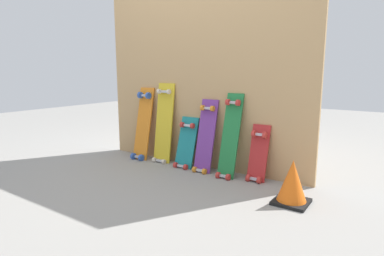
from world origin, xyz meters
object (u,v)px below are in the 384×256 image
at_px(skateboard_purple, 205,139).
at_px(traffic_cone, 292,183).
at_px(skateboard_yellow, 164,126).
at_px(skateboard_teal, 186,146).
at_px(skateboard_green, 230,139).
at_px(skateboard_red, 258,157).
at_px(skateboard_orange, 143,126).

distance_m(skateboard_purple, traffic_cone, 1.01).
bearing_deg(skateboard_yellow, traffic_cone, -13.30).
bearing_deg(skateboard_teal, skateboard_green, -1.95).
relative_size(skateboard_green, skateboard_red, 1.48).
relative_size(skateboard_orange, skateboard_teal, 1.47).
bearing_deg(skateboard_yellow, skateboard_red, -0.50).
xyz_separation_m(skateboard_orange, skateboard_green, (1.08, -0.01, -0.01)).
height_order(skateboard_teal, traffic_cone, skateboard_teal).
xyz_separation_m(skateboard_teal, traffic_cone, (1.18, -0.32, -0.05)).
height_order(skateboard_purple, skateboard_red, skateboard_purple).
bearing_deg(skateboard_green, skateboard_orange, 179.30).
bearing_deg(skateboard_yellow, skateboard_purple, -3.13).
bearing_deg(skateboard_orange, skateboard_yellow, 6.34).
relative_size(skateboard_green, traffic_cone, 2.53).
relative_size(skateboard_yellow, skateboard_green, 1.09).
bearing_deg(skateboard_purple, skateboard_yellow, 176.87).
bearing_deg(skateboard_green, skateboard_purple, 177.04).
relative_size(skateboard_orange, skateboard_red, 1.50).
bearing_deg(skateboard_red, skateboard_yellow, 179.50).
bearing_deg(skateboard_green, traffic_cone, -24.48).
height_order(skateboard_yellow, skateboard_green, skateboard_yellow).
relative_size(skateboard_yellow, skateboard_teal, 1.58).
bearing_deg(traffic_cone, skateboard_yellow, 166.70).
height_order(skateboard_teal, skateboard_red, skateboard_teal).
distance_m(skateboard_orange, skateboard_teal, 0.59).
height_order(skateboard_purple, skateboard_green, skateboard_green).
distance_m(skateboard_orange, skateboard_green, 1.08).
distance_m(skateboard_teal, skateboard_green, 0.52).
bearing_deg(skateboard_purple, traffic_cone, -18.78).
bearing_deg(skateboard_red, skateboard_teal, -178.73).
xyz_separation_m(skateboard_purple, skateboard_red, (0.53, 0.02, -0.10)).
height_order(skateboard_purple, traffic_cone, skateboard_purple).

